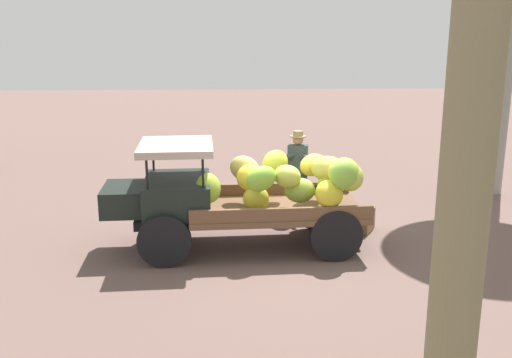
{
  "coord_description": "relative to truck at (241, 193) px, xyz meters",
  "views": [
    {
      "loc": [
        0.78,
        9.65,
        3.65
      ],
      "look_at": [
        0.26,
        -0.0,
        1.23
      ],
      "focal_mm": 40.59,
      "sensor_mm": 36.0,
      "label": 1
    }
  ],
  "objects": [
    {
      "name": "truck",
      "position": [
        0.0,
        0.0,
        0.0
      ],
      "size": [
        4.53,
        1.89,
        1.88
      ],
      "rotation": [
        0.0,
        0.0,
        0.04
      ],
      "color": "black",
      "rests_on": "ground"
    },
    {
      "name": "wooden_crate",
      "position": [
        -2.26,
        -0.84,
        -0.79
      ],
      "size": [
        0.69,
        0.69,
        0.43
      ],
      "primitive_type": "cube",
      "rotation": [
        0.0,
        0.0,
        1.04
      ],
      "color": "olive",
      "rests_on": "ground"
    },
    {
      "name": "ground_plane",
      "position": [
        -0.51,
        -0.07,
        -1.0
      ],
      "size": [
        60.0,
        60.0,
        0.0
      ],
      "primitive_type": "plane",
      "color": "brown"
    },
    {
      "name": "farmer",
      "position": [
        -1.2,
        -1.85,
        0.01
      ],
      "size": [
        0.52,
        0.49,
        1.77
      ],
      "rotation": [
        0.0,
        0.0,
        1.36
      ],
      "color": "#403A4F",
      "rests_on": "ground"
    }
  ]
}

